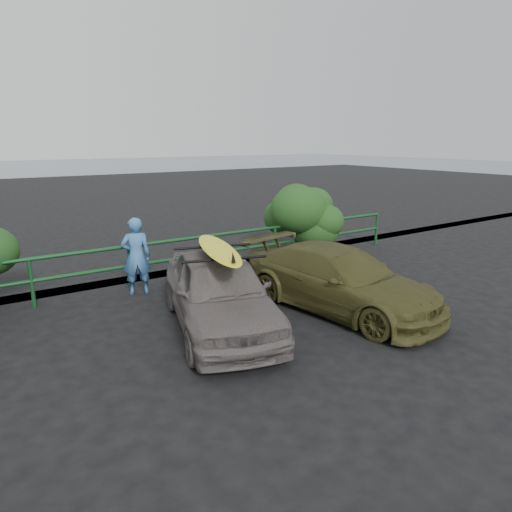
% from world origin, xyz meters
% --- Properties ---
extents(ground, '(80.00, 80.00, 0.00)m').
position_xyz_m(ground, '(0.00, 0.00, 0.00)').
color(ground, black).
extents(guardrail, '(14.00, 0.08, 1.04)m').
position_xyz_m(guardrail, '(0.00, 5.00, 0.52)').
color(guardrail, '#14471F').
rests_on(guardrail, ground).
extents(shrub_right, '(3.20, 2.40, 1.96)m').
position_xyz_m(shrub_right, '(5.00, 5.50, 0.98)').
color(shrub_right, '#21491A').
rests_on(shrub_right, ground).
extents(sedan, '(2.70, 4.31, 1.37)m').
position_xyz_m(sedan, '(-0.38, 2.04, 0.68)').
color(sedan, '#5F5755').
rests_on(sedan, ground).
extents(olive_vehicle, '(2.37, 4.49, 1.24)m').
position_xyz_m(olive_vehicle, '(2.02, 1.51, 0.62)').
color(olive_vehicle, '#43421D').
rests_on(olive_vehicle, ground).
extents(man, '(0.70, 0.55, 1.69)m').
position_xyz_m(man, '(-0.95, 4.67, 0.85)').
color(man, '#3C75B4').
rests_on(man, ground).
extents(roof_rack, '(1.65, 1.36, 0.05)m').
position_xyz_m(roof_rack, '(-0.38, 2.04, 1.39)').
color(roof_rack, black).
rests_on(roof_rack, sedan).
extents(surfboard, '(1.23, 2.57, 0.07)m').
position_xyz_m(surfboard, '(-0.38, 2.04, 1.45)').
color(surfboard, yellow).
rests_on(surfboard, roof_rack).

